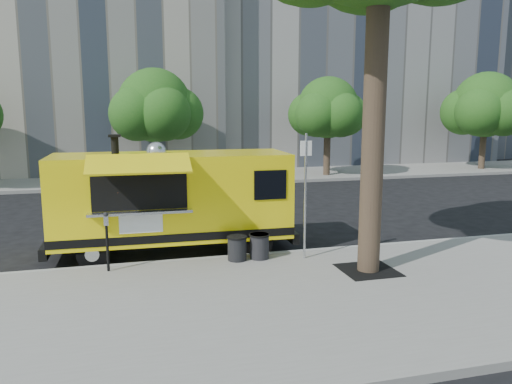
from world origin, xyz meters
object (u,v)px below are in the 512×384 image
(far_tree_d, at_px, (486,105))
(sign_post, at_px, (305,189))
(far_tree_c, at_px, (328,108))
(food_truck, at_px, (171,199))
(trash_bin_right, at_px, (259,245))
(trash_bin_left, at_px, (237,247))
(parking_meter, at_px, (107,235))
(far_tree_b, at_px, (155,106))

(far_tree_d, distance_m, sign_post, 21.79)
(far_tree_c, distance_m, food_truck, 15.61)
(far_tree_c, relative_size, trash_bin_right, 8.66)
(sign_post, height_order, food_truck, sign_post)
(far_tree_d, distance_m, trash_bin_left, 23.04)
(trash_bin_right, bearing_deg, sign_post, -13.32)
(parking_meter, xyz_separation_m, food_truck, (1.57, 1.52, 0.46))
(sign_post, bearing_deg, trash_bin_left, 171.15)
(far_tree_b, distance_m, food_truck, 12.76)
(parking_meter, bearing_deg, far_tree_c, 51.34)
(trash_bin_right, bearing_deg, far_tree_c, 61.28)
(far_tree_d, xyz_separation_m, sign_post, (-16.45, -14.15, -2.04))
(parking_meter, relative_size, trash_bin_right, 2.22)
(far_tree_b, height_order, sign_post, far_tree_b)
(far_tree_d, distance_m, food_truck, 23.20)
(sign_post, xyz_separation_m, trash_bin_left, (-1.61, 0.25, -1.39))
(trash_bin_right, bearing_deg, far_tree_d, 38.45)
(trash_bin_left, bearing_deg, far_tree_d, 37.59)
(trash_bin_left, bearing_deg, sign_post, -8.85)
(sign_post, distance_m, food_truck, 3.47)
(far_tree_d, bearing_deg, parking_meter, -146.40)
(food_truck, bearing_deg, parking_meter, -134.57)
(far_tree_d, height_order, food_truck, far_tree_d)
(far_tree_c, height_order, sign_post, far_tree_c)
(far_tree_c, xyz_separation_m, parking_meter, (-11.00, -13.75, -2.74))
(far_tree_b, distance_m, trash_bin_right, 14.48)
(parking_meter, height_order, trash_bin_right, parking_meter)
(parking_meter, bearing_deg, far_tree_b, 81.90)
(far_tree_d, bearing_deg, trash_bin_left, -142.41)
(sign_post, height_order, parking_meter, sign_post)
(sign_post, relative_size, trash_bin_right, 4.99)
(far_tree_b, relative_size, parking_meter, 4.12)
(far_tree_b, bearing_deg, trash_bin_left, -86.14)
(far_tree_c, relative_size, far_tree_d, 0.92)
(food_truck, relative_size, trash_bin_left, 10.78)
(far_tree_c, bearing_deg, far_tree_d, 1.15)
(far_tree_b, relative_size, far_tree_c, 1.06)
(far_tree_d, height_order, trash_bin_left, far_tree_d)
(sign_post, bearing_deg, food_truck, 150.00)
(food_truck, bearing_deg, sign_post, -28.74)
(parking_meter, xyz_separation_m, trash_bin_right, (3.49, 0.05, -0.51))
(far_tree_c, bearing_deg, trash_bin_right, -118.72)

